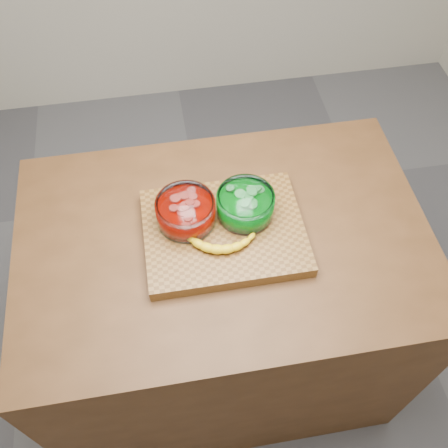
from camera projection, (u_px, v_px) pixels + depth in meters
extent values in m
plane|color=#58585D|center=(224.00, 352.00, 2.17)|extent=(3.50, 3.50, 0.00)
cube|color=#513118|center=(224.00, 306.00, 1.80)|extent=(1.20, 0.80, 0.90)
cube|color=brown|center=(224.00, 232.00, 1.42)|extent=(0.45, 0.35, 0.04)
cylinder|color=white|center=(186.00, 212.00, 1.39)|extent=(0.17, 0.17, 0.08)
cylinder|color=#B90B00|center=(186.00, 214.00, 1.40)|extent=(0.14, 0.14, 0.04)
cylinder|color=#EA554A|center=(185.00, 207.00, 1.37)|extent=(0.14, 0.14, 0.02)
cylinder|color=white|center=(245.00, 205.00, 1.40)|extent=(0.16, 0.16, 0.08)
cylinder|color=#018713|center=(245.00, 207.00, 1.41)|extent=(0.14, 0.14, 0.04)
cylinder|color=#62D166|center=(246.00, 200.00, 1.39)|extent=(0.13, 0.13, 0.02)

